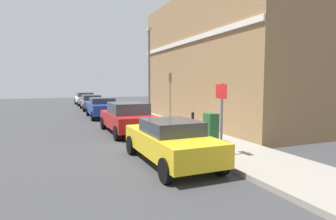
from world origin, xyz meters
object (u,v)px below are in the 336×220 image
(car_blue, at_px, (102,107))
(street_sign, at_px, (221,109))
(car_white, at_px, (85,98))
(car_yellow, at_px, (170,141))
(utility_cabinet, at_px, (211,129))
(car_grey, at_px, (91,102))
(lamppost, at_px, (149,70))
(bollard_near_cabinet, at_px, (193,123))
(car_red, at_px, (127,117))

(car_blue, xyz_separation_m, street_sign, (1.59, -12.79, 0.92))
(car_blue, distance_m, car_white, 12.43)
(car_yellow, bearing_deg, car_white, -1.01)
(car_blue, height_order, utility_cabinet, car_blue)
(car_yellow, xyz_separation_m, car_grey, (0.06, 18.92, 0.00))
(lamppost, bearing_deg, car_white, 98.27)
(car_grey, bearing_deg, utility_cabinet, -171.63)
(lamppost, bearing_deg, street_sign, -94.92)
(car_grey, bearing_deg, bollard_near_cabinet, -170.46)
(car_red, relative_size, car_white, 1.11)
(car_white, relative_size, bollard_near_cabinet, 3.83)
(bollard_near_cabinet, xyz_separation_m, street_sign, (-0.86, -3.58, 0.96))
(car_blue, relative_size, car_grey, 0.96)
(lamppost, bearing_deg, car_blue, 125.91)
(bollard_near_cabinet, relative_size, street_sign, 0.45)
(car_white, xyz_separation_m, lamppost, (2.29, -15.76, 2.56))
(car_yellow, distance_m, street_sign, 1.88)
(car_grey, xyz_separation_m, utility_cabinet, (2.29, -17.38, -0.03))
(car_yellow, bearing_deg, utility_cabinet, -57.48)
(car_red, bearing_deg, car_blue, 0.36)
(car_grey, xyz_separation_m, lamppost, (2.34, -9.79, 2.59))
(car_white, relative_size, utility_cabinet, 3.46)
(car_yellow, height_order, car_grey, car_grey)
(lamppost, bearing_deg, car_red, -123.55)
(car_white, xyz_separation_m, bollard_near_cabinet, (2.33, -21.64, -0.04))
(street_sign, bearing_deg, car_yellow, 168.15)
(utility_cabinet, height_order, bollard_near_cabinet, utility_cabinet)
(car_grey, distance_m, utility_cabinet, 17.53)
(utility_cabinet, height_order, lamppost, lamppost)
(car_blue, relative_size, bollard_near_cabinet, 4.15)
(car_red, bearing_deg, car_white, -0.52)
(car_grey, height_order, lamppost, lamppost)
(utility_cabinet, xyz_separation_m, lamppost, (0.06, 7.60, 2.62))
(car_blue, distance_m, car_grey, 6.46)
(car_grey, height_order, car_white, car_white)
(car_blue, distance_m, lamppost, 4.84)
(bollard_near_cabinet, distance_m, street_sign, 3.81)
(car_white, height_order, lamppost, lamppost)
(car_yellow, distance_m, car_red, 5.65)
(car_yellow, relative_size, bollard_near_cabinet, 4.07)
(car_yellow, xyz_separation_m, street_sign, (1.59, -0.33, 0.95))
(car_yellow, relative_size, car_blue, 0.98)
(car_yellow, relative_size, car_grey, 0.95)
(car_white, distance_m, utility_cabinet, 23.46)
(car_grey, distance_m, car_white, 5.97)
(car_blue, distance_m, bollard_near_cabinet, 9.53)
(car_red, bearing_deg, lamppost, -34.00)
(car_white, distance_m, street_sign, 25.28)
(car_yellow, distance_m, bollard_near_cabinet, 4.07)
(bollard_near_cabinet, bearing_deg, car_white, 96.15)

